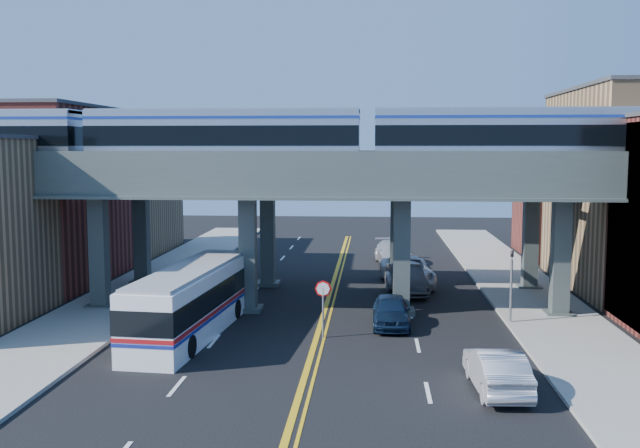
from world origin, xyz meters
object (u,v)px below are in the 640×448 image
object	(u,v)px
transit_train	(225,137)
car_lane_d	(394,253)
stop_sign	(323,299)
car_lane_a	(391,311)
traffic_signal	(511,278)
car_lane_b	(406,279)
car_parked_curb	(497,370)
car_lane_c	(407,271)
transit_bus	(192,301)

from	to	relation	value
transit_train	car_lane_d	size ratio (longest dim) A/B	7.30
stop_sign	car_lane_a	xyz separation A→B (m)	(3.12, 2.32, -1.01)
traffic_signal	car_lane_d	distance (m)	18.31
car_lane_b	car_lane_d	bearing A→B (deg)	84.42
car_parked_curb	car_lane_c	bearing A→B (deg)	-86.36
traffic_signal	car_lane_c	size ratio (longest dim) A/B	0.64
transit_train	car_lane_b	xyz separation A→B (m)	(9.64, 5.10, -8.25)
transit_train	stop_sign	distance (m)	10.43
car_parked_curb	transit_bus	bearing A→B (deg)	-31.28
stop_sign	car_lane_c	xyz separation A→B (m)	(4.36, 12.61, -0.87)
car_lane_d	car_lane_b	bearing A→B (deg)	-94.48
transit_train	stop_sign	size ratio (longest dim) A/B	16.45
car_lane_c	transit_bus	bearing A→B (deg)	-134.60
car_lane_b	transit_bus	bearing A→B (deg)	-143.97
transit_train	car_lane_a	distance (m)	12.27
transit_train	car_lane_c	world-z (taller)	transit_train
car_lane_d	stop_sign	bearing A→B (deg)	-107.21
car_lane_b	car_lane_d	distance (m)	10.42
stop_sign	car_lane_a	size ratio (longest dim) A/B	0.60
traffic_signal	transit_bus	size ratio (longest dim) A/B	0.35
car_lane_b	car_lane_d	world-z (taller)	car_lane_d
transit_train	stop_sign	xyz separation A→B (m)	(5.45, -5.00, -7.35)
stop_sign	transit_bus	bearing A→B (deg)	178.02
car_lane_b	car_lane_c	world-z (taller)	car_lane_c
traffic_signal	car_lane_b	world-z (taller)	traffic_signal
car_lane_c	stop_sign	bearing A→B (deg)	-113.60
stop_sign	car_lane_b	world-z (taller)	stop_sign
traffic_signal	car_lane_a	bearing A→B (deg)	-173.33
transit_train	car_parked_curb	size ratio (longest dim) A/B	9.32
car_lane_a	car_parked_curb	bearing A→B (deg)	-68.66
stop_sign	traffic_signal	distance (m)	9.41
transit_bus	car_lane_d	world-z (taller)	transit_bus
stop_sign	car_lane_b	bearing A→B (deg)	67.49
car_lane_a	car_lane_b	world-z (taller)	car_lane_b
car_lane_a	car_lane_b	size ratio (longest dim) A/B	0.85
traffic_signal	car_parked_curb	distance (m)	9.98
traffic_signal	car_lane_d	world-z (taller)	traffic_signal
transit_train	car_lane_a	xyz separation A→B (m)	(8.57, -2.68, -8.36)
car_lane_a	car_parked_curb	xyz separation A→B (m)	(3.51, -8.92, 0.02)
car_lane_b	traffic_signal	bearing A→B (deg)	-64.34
stop_sign	traffic_signal	xyz separation A→B (m)	(8.90, 3.00, 0.54)
stop_sign	transit_train	bearing A→B (deg)	137.49
car_lane_d	car_lane_a	bearing A→B (deg)	-98.84
car_lane_a	car_lane_b	distance (m)	7.85
car_lane_a	car_lane_c	bearing A→B (deg)	83.01
stop_sign	car_lane_c	size ratio (longest dim) A/B	0.41
car_lane_b	car_lane_c	xyz separation A→B (m)	(0.17, 2.51, 0.04)
transit_bus	car_parked_curb	size ratio (longest dim) A/B	2.52
car_lane_b	car_parked_curb	distance (m)	16.87
transit_train	car_lane_a	bearing A→B (deg)	-17.34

